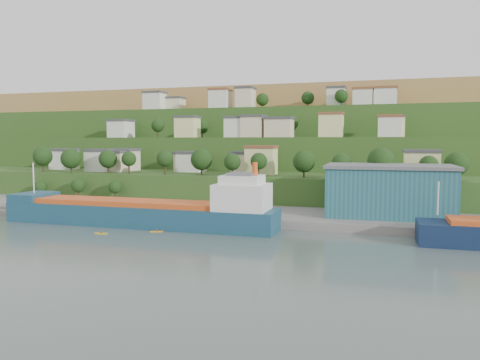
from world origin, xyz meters
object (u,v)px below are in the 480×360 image
at_px(warehouse, 389,190).
at_px(caravan, 29,202).
at_px(cargo_ship_near, 146,214).
at_px(kayak_orange, 157,231).

relative_size(warehouse, caravan, 4.82).
relative_size(cargo_ship_near, warehouse, 2.22).
distance_m(cargo_ship_near, caravan, 46.66).
height_order(cargo_ship_near, kayak_orange, cargo_ship_near).
xyz_separation_m(caravan, kayak_orange, (51.33, -17.86, -2.51)).
height_order(warehouse, kayak_orange, warehouse).
xyz_separation_m(cargo_ship_near, kayak_orange, (6.10, -6.41, -2.65)).
relative_size(caravan, kayak_orange, 2.27).
bearing_deg(warehouse, kayak_orange, -152.92).
bearing_deg(kayak_orange, caravan, 136.40).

